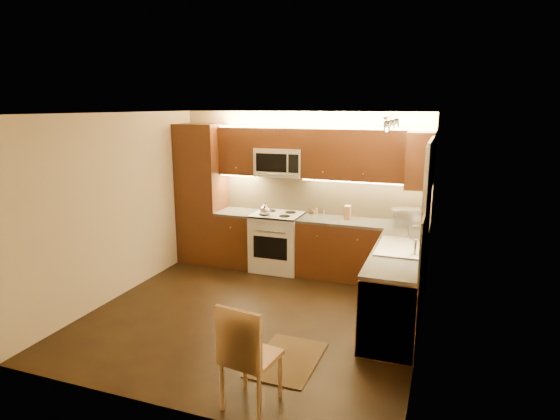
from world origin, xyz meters
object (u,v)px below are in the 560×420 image
at_px(kettle, 265,209).
at_px(knife_block, 347,212).
at_px(dining_chair, 251,354).
at_px(microwave, 280,162).
at_px(sink, 400,242).
at_px(soap_bottle, 425,225).
at_px(toaster_oven, 406,217).
at_px(stove, 277,242).

distance_m(kettle, knife_block, 1.26).
bearing_deg(dining_chair, microwave, 114.15).
relative_size(sink, soap_bottle, 4.03).
bearing_deg(kettle, soap_bottle, -15.61).
distance_m(toaster_oven, knife_block, 0.87).
relative_size(sink, dining_chair, 0.88).
distance_m(stove, microwave, 1.27).
distance_m(microwave, toaster_oven, 2.08).
bearing_deg(toaster_oven, knife_block, 160.18).
relative_size(microwave, sink, 0.88).
bearing_deg(stove, sink, -29.36).
bearing_deg(knife_block, sink, -57.85).
xyz_separation_m(stove, kettle, (-0.14, -0.17, 0.56)).
relative_size(microwave, knife_block, 3.73).
bearing_deg(toaster_oven, soap_bottle, -68.73).
relative_size(sink, toaster_oven, 2.20).
bearing_deg(stove, soap_bottle, -8.51).
xyz_separation_m(sink, soap_bottle, (0.24, 0.79, 0.03)).
xyz_separation_m(stove, knife_block, (1.09, 0.11, 0.54)).
height_order(sink, knife_block, knife_block).
distance_m(microwave, kettle, 0.77).
bearing_deg(knife_block, dining_chair, -95.64).
bearing_deg(sink, microwave, 147.79).
relative_size(microwave, kettle, 3.65).
height_order(microwave, sink, microwave).
bearing_deg(stove, knife_block, 5.97).
distance_m(microwave, soap_bottle, 2.40).
bearing_deg(microwave, knife_block, -1.10).
height_order(microwave, kettle, microwave).
height_order(kettle, knife_block, kettle).
bearing_deg(sink, soap_bottle, 73.10).
bearing_deg(knife_block, microwave, 174.79).
bearing_deg(knife_block, kettle, -171.28).
relative_size(stove, toaster_oven, 2.36).
height_order(stove, toaster_oven, toaster_oven).
relative_size(microwave, dining_chair, 0.78).
relative_size(knife_block, dining_chair, 0.21).
distance_m(stove, toaster_oven, 2.04).
relative_size(stove, microwave, 1.21).
xyz_separation_m(knife_block, soap_bottle, (1.15, -0.45, 0.00)).
bearing_deg(kettle, toaster_oven, -5.77).
xyz_separation_m(toaster_oven, soap_bottle, (0.28, -0.38, -0.01)).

